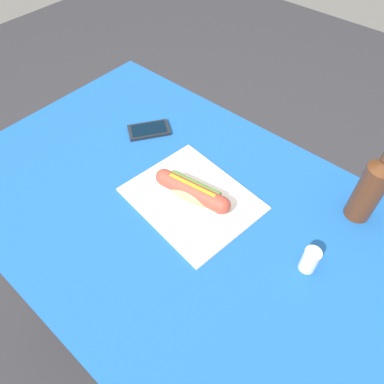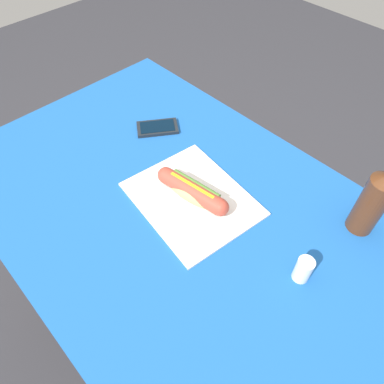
# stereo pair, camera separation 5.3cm
# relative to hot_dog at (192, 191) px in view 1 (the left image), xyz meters

# --- Properties ---
(ground_plane) EXTENTS (6.00, 6.00, 0.00)m
(ground_plane) POSITION_rel_hot_dog_xyz_m (-0.02, -0.04, -0.81)
(ground_plane) COLOR #2D2D33
(ground_plane) RESTS_ON ground
(dining_table) EXTENTS (1.18, 0.78, 0.78)m
(dining_table) POSITION_rel_hot_dog_xyz_m (-0.02, -0.04, -0.18)
(dining_table) COLOR brown
(dining_table) RESTS_ON ground
(paper_wrapper) EXTENTS (0.34, 0.29, 0.01)m
(paper_wrapper) POSITION_rel_hot_dog_xyz_m (0.00, -0.00, -0.03)
(paper_wrapper) COLOR silver
(paper_wrapper) RESTS_ON dining_table
(hot_dog) EXTENTS (0.21, 0.08, 0.05)m
(hot_dog) POSITION_rel_hot_dog_xyz_m (0.00, 0.00, 0.00)
(hot_dog) COLOR tan
(hot_dog) RESTS_ON paper_wrapper
(cell_phone) EXTENTS (0.13, 0.14, 0.01)m
(cell_phone) POSITION_rel_hot_dog_xyz_m (-0.27, 0.11, -0.03)
(cell_phone) COLOR black
(cell_phone) RESTS_ON dining_table
(soda_bottle) EXTENTS (0.06, 0.06, 0.23)m
(soda_bottle) POSITION_rel_hot_dog_xyz_m (0.34, 0.23, 0.07)
(soda_bottle) COLOR #4C2814
(soda_bottle) RESTS_ON dining_table
(salt_shaker) EXTENTS (0.04, 0.04, 0.06)m
(salt_shaker) POSITION_rel_hot_dog_xyz_m (0.32, 0.02, -0.00)
(salt_shaker) COLOR silver
(salt_shaker) RESTS_ON dining_table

